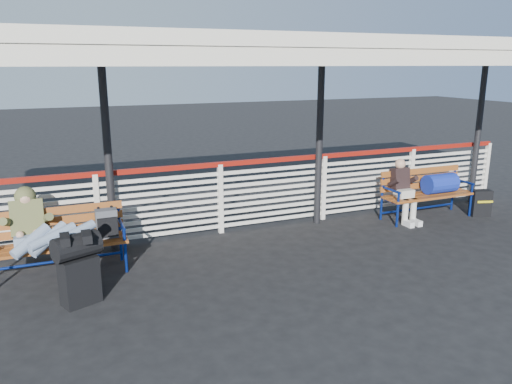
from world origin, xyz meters
name	(u,v)px	position (x,y,z in m)	size (l,w,h in m)	color
ground	(265,274)	(0.00, 0.00, 0.00)	(60.00, 60.00, 0.00)	black
fence	(220,196)	(0.00, 1.90, 0.66)	(12.08, 0.08, 1.24)	silver
canopy	(241,48)	(0.00, 0.87, 3.04)	(12.60, 3.60, 3.16)	silver
luggage_stack	(78,266)	(-2.41, 0.07, 0.48)	(0.61, 0.48, 0.89)	black
bench_left	(69,233)	(-2.46, 1.10, 0.58)	(1.80, 0.56, 0.92)	#9B471E
bench_right	(433,186)	(3.98, 1.23, 0.61)	(1.80, 0.56, 0.92)	#9B471E
traveler_man	(45,233)	(-2.75, 0.75, 0.73)	(0.94, 1.64, 0.77)	#7B8DA6
companion_person	(404,190)	(3.29, 1.23, 0.60)	(0.32, 0.66, 1.15)	beige
suitcase_side	(480,203)	(4.89, 0.93, 0.25)	(0.40, 0.31, 0.50)	black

